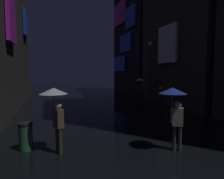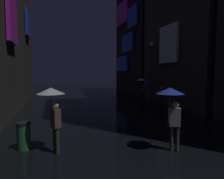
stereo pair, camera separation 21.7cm
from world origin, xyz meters
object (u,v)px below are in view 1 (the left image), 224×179
Objects in this scene: trash_bin at (26,136)px; pedestrian_midstreet_centre_black at (159,86)px; pedestrian_foreground_right_clear at (141,83)px; streetlamp_right_far at (150,64)px; pedestrian_near_crossing_blue at (174,101)px; pedestrian_midstreet_left_clear at (55,102)px.

pedestrian_midstreet_centre_black is at bearing 31.59° from trash_bin.
pedestrian_foreground_right_clear is 0.40× the size of streetlamp_right_far.
pedestrian_foreground_right_clear is 1.84m from streetlamp_right_far.
pedestrian_foreground_right_clear is 1.00× the size of pedestrian_midstreet_centre_black.
trash_bin is (-8.11, -4.99, -1.20)m from pedestrian_midstreet_centre_black.
streetlamp_right_far is at bearing 65.41° from pedestrian_near_crossing_blue.
pedestrian_foreground_right_clear is at bearing -176.37° from streetlamp_right_far.
pedestrian_near_crossing_blue is 7.43m from pedestrian_midstreet_centre_black.
pedestrian_foreground_right_clear is at bearing 84.55° from pedestrian_midstreet_centre_black.
pedestrian_near_crossing_blue is 11.22m from streetlamp_right_far.
pedestrian_midstreet_centre_black is at bearing -95.45° from pedestrian_foreground_right_clear.
streetlamp_right_far is (8.34, 9.05, 1.63)m from pedestrian_midstreet_left_clear.
pedestrian_foreground_right_clear is 2.28× the size of trash_bin.
pedestrian_midstreet_left_clear and pedestrian_near_crossing_blue have the same top height.
pedestrian_midstreet_left_clear is 0.40× the size of streetlamp_right_far.
pedestrian_near_crossing_blue reaches higher than trash_bin.
pedestrian_near_crossing_blue is at bearing -114.59° from streetlamp_right_far.
streetlamp_right_far is 12.91m from trash_bin.
pedestrian_near_crossing_blue is at bearing -110.55° from pedestrian_foreground_right_clear.
trash_bin is at bearing -137.60° from streetlamp_right_far.
streetlamp_right_far is (0.86, 0.05, 1.63)m from pedestrian_foreground_right_clear.
pedestrian_midstreet_centre_black is at bearing 37.82° from pedestrian_midstreet_left_clear.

